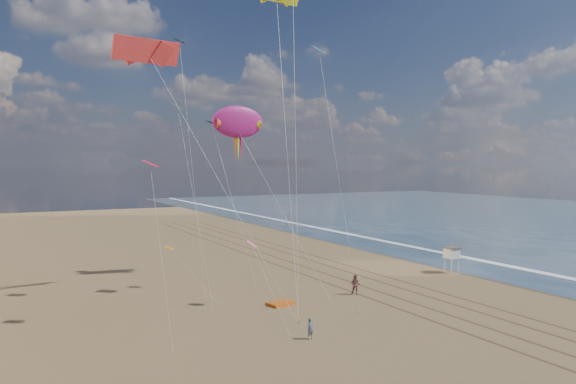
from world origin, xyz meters
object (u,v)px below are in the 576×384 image
object	(u,v)px
show_kite	(238,122)
kite_flyer_a	(311,329)
lifeguard_stand	(452,253)
kite_flyer_b	(355,285)
grounded_kite	(281,303)

from	to	relation	value
show_kite	kite_flyer_a	world-z (taller)	show_kite
lifeguard_stand	kite_flyer_b	world-z (taller)	lifeguard_stand
grounded_kite	kite_flyer_a	xyz separation A→B (m)	(-2.48, -9.49, 0.63)
lifeguard_stand	grounded_kite	xyz separation A→B (m)	(-23.59, -3.77, -2.10)
kite_flyer_b	show_kite	bearing A→B (deg)	161.15
lifeguard_stand	kite_flyer_a	distance (m)	29.28
lifeguard_stand	kite_flyer_b	bearing A→B (deg)	-166.73
show_kite	kite_flyer_a	distance (m)	28.65
show_kite	kite_flyer_a	size ratio (longest dim) A/B	14.56
grounded_kite	kite_flyer_b	size ratio (longest dim) A/B	1.20
show_kite	kite_flyer_b	size ratio (longest dim) A/B	11.58
grounded_kite	kite_flyer_b	bearing A→B (deg)	-12.84
show_kite	kite_flyer_b	bearing A→B (deg)	-66.04
grounded_kite	kite_flyer_b	distance (m)	7.98
grounded_kite	kite_flyer_b	world-z (taller)	kite_flyer_b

